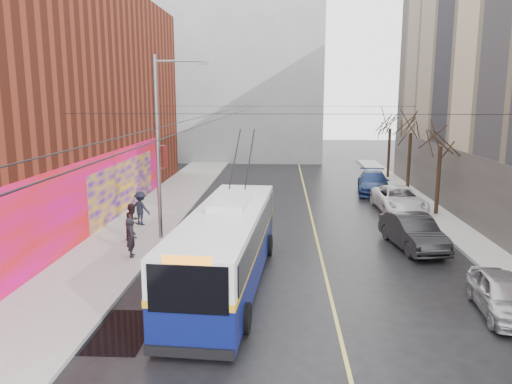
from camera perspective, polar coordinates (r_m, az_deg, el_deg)
ground at (r=15.45m, az=3.93°, el=-16.39°), size 140.00×140.00×0.00m
sidewalk_left at (r=27.76m, az=-13.26°, el=-4.04°), size 4.00×60.00×0.15m
sidewalk_right at (r=28.25m, az=22.16°, el=-4.31°), size 2.00×60.00×0.15m
lane_line at (r=28.68m, az=6.50°, el=-3.48°), size 0.12×50.00×0.01m
building_left at (r=31.87m, az=-26.91°, el=9.56°), size 12.11×36.00×14.00m
building_far at (r=59.04m, az=-2.63°, el=12.72°), size 20.50×12.10×18.00m
streetlight_pole at (r=24.55m, az=-10.84°, el=5.47°), size 2.65×0.60×9.00m
catenary_wires at (r=28.61m, az=-1.53°, el=9.20°), size 18.00×60.00×0.22m
tree_near at (r=31.23m, az=20.43°, el=6.33°), size 3.20×3.20×6.40m
tree_mid at (r=37.94m, az=17.32°, el=7.62°), size 3.20×3.20×6.68m
tree_far at (r=44.76m, az=15.12°, el=8.01°), size 3.20×3.20×6.57m
puddle at (r=16.49m, az=-16.46°, el=-14.98°), size 2.53×3.05×0.01m
pigeons_flying at (r=23.07m, az=-3.01°, el=10.25°), size 1.45×2.17×1.74m
trolleybus at (r=18.88m, az=-3.39°, el=-6.17°), size 3.33×11.87×5.56m
parked_car_a at (r=18.56m, az=26.39°, el=-10.47°), size 1.95×4.11×1.36m
parked_car_b at (r=24.71m, az=17.51°, el=-4.37°), size 2.44×5.04×1.59m
parked_car_c at (r=32.25m, az=16.00°, el=-0.82°), size 2.75×5.67×1.56m
parked_car_d at (r=37.97m, az=13.26°, el=1.05°), size 2.89×5.72×1.59m
following_car at (r=31.16m, az=-0.79°, el=-0.76°), size 2.38×4.88×1.60m
pedestrian_a at (r=22.53m, az=-14.06°, el=-5.05°), size 0.56×0.72×1.75m
pedestrian_b at (r=25.18m, az=-13.91°, el=-3.29°), size 0.86×1.01×1.81m
pedestrian_c at (r=27.95m, az=-13.04°, el=-1.81°), size 1.38×1.15×1.85m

